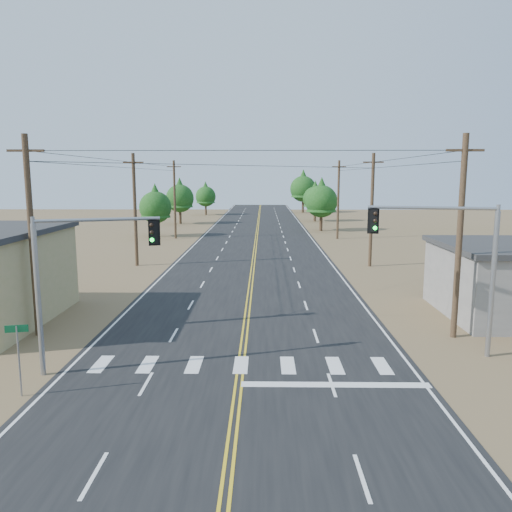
{
  "coord_description": "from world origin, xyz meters",
  "views": [
    {
      "loc": [
        0.95,
        -12.26,
        7.97
      ],
      "look_at": [
        0.52,
        15.73,
        3.5
      ],
      "focal_mm": 35.0,
      "sensor_mm": 36.0,
      "label": 1
    }
  ],
  "objects": [
    {
      "name": "signal_mast_left",
      "position": [
        -6.67,
        7.32,
        4.32
      ],
      "size": [
        4.75,
        1.72,
        6.43
      ],
      "rotation": [
        0.0,
        0.0,
        0.32
      ],
      "color": "gray",
      "rests_on": "ground"
    },
    {
      "name": "utility_pole_right_far",
      "position": [
        10.5,
        52.0,
        5.12
      ],
      "size": [
        1.8,
        0.3,
        10.0
      ],
      "color": "#4C3826",
      "rests_on": "ground"
    },
    {
      "name": "tree_right_near",
      "position": [
        9.45,
        61.58,
        4.84
      ],
      "size": [
        4.75,
        4.75,
        7.92
      ],
      "color": "#3F2D1E",
      "rests_on": "ground"
    },
    {
      "name": "utility_pole_left_near",
      "position": [
        -10.5,
        12.0,
        5.12
      ],
      "size": [
        1.8,
        0.3,
        10.0
      ],
      "color": "#4C3826",
      "rests_on": "ground"
    },
    {
      "name": "tree_right_far",
      "position": [
        9.7,
        99.38,
        5.85
      ],
      "size": [
        5.74,
        5.74,
        9.56
      ],
      "color": "#3F2D1E",
      "rests_on": "ground"
    },
    {
      "name": "tree_right_mid",
      "position": [
        10.17,
        77.62,
        4.46
      ],
      "size": [
        4.38,
        4.38,
        7.29
      ],
      "color": "#3F2D1E",
      "rests_on": "ground"
    },
    {
      "name": "road",
      "position": [
        0.0,
        30.0,
        0.01
      ],
      "size": [
        15.0,
        200.0,
        0.02
      ],
      "primitive_type": "cube",
      "color": "black",
      "rests_on": "ground"
    },
    {
      "name": "tree_left_near",
      "position": [
        -13.48,
        54.11,
        4.35
      ],
      "size": [
        4.27,
        4.27,
        7.11
      ],
      "color": "#3F2D1E",
      "rests_on": "ground"
    },
    {
      "name": "utility_pole_left_mid",
      "position": [
        -10.5,
        32.0,
        5.12
      ],
      "size": [
        1.8,
        0.3,
        10.0
      ],
      "color": "#4C3826",
      "rests_on": "ground"
    },
    {
      "name": "utility_pole_right_mid",
      "position": [
        10.5,
        32.0,
        5.12
      ],
      "size": [
        1.8,
        0.3,
        10.0
      ],
      "color": "#4C3826",
      "rests_on": "ground"
    },
    {
      "name": "utility_pole_left_far",
      "position": [
        -10.5,
        52.0,
        5.12
      ],
      "size": [
        1.8,
        0.3,
        10.0
      ],
      "color": "#4C3826",
      "rests_on": "ground"
    },
    {
      "name": "tree_left_mid",
      "position": [
        -13.23,
        72.27,
        4.8
      ],
      "size": [
        4.71,
        4.71,
        7.85
      ],
      "color": "#3F2D1E",
      "rests_on": "ground"
    },
    {
      "name": "ground",
      "position": [
        0.0,
        0.0,
        0.0
      ],
      "size": [
        220.0,
        220.0,
        0.0
      ],
      "primitive_type": "plane",
      "color": "brown",
      "rests_on": "ground"
    },
    {
      "name": "street_sign",
      "position": [
        -7.92,
        4.88,
        1.81
      ],
      "size": [
        0.79,
        0.19,
        2.7
      ],
      "rotation": [
        0.0,
        0.0,
        0.2
      ],
      "color": "gray",
      "rests_on": "ground"
    },
    {
      "name": "signal_mast_right",
      "position": [
        9.45,
        9.6,
        4.59
      ],
      "size": [
        5.46,
        1.38,
        6.79
      ],
      "rotation": [
        0.0,
        0.0,
        -0.21
      ],
      "color": "gray",
      "rests_on": "ground"
    },
    {
      "name": "utility_pole_right_near",
      "position": [
        10.5,
        12.0,
        5.12
      ],
      "size": [
        1.8,
        0.3,
        10.0
      ],
      "color": "#4C3826",
      "rests_on": "ground"
    },
    {
      "name": "tree_left_far",
      "position": [
        -11.17,
        92.19,
        4.28
      ],
      "size": [
        4.2,
        4.2,
        7.01
      ],
      "color": "#3F2D1E",
      "rests_on": "ground"
    }
  ]
}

